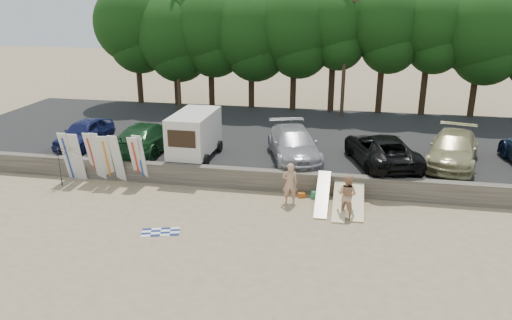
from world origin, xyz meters
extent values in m
plane|color=tan|center=(0.00, 0.00, 0.00)|extent=(120.00, 120.00, 0.00)
cube|color=#6B6356|center=(0.00, 3.00, 0.50)|extent=(44.00, 0.50, 1.00)
cube|color=#282828|center=(0.00, 10.50, 0.35)|extent=(44.00, 14.50, 0.70)
cylinder|color=#382616|center=(-13.80, 17.60, 2.76)|extent=(0.44, 0.44, 4.12)
sphere|color=#1B4714|center=(-13.80, 17.60, 6.78)|extent=(6.20, 6.20, 6.20)
cylinder|color=#382616|center=(-10.69, 17.50, 2.52)|extent=(0.44, 0.44, 3.63)
sphere|color=#1B4714|center=(-10.69, 17.50, 6.07)|extent=(6.19, 6.19, 6.19)
cylinder|color=#382616|center=(-7.95, 17.60, 2.67)|extent=(0.44, 0.44, 3.94)
sphere|color=#1B4714|center=(-7.95, 17.60, 6.52)|extent=(6.01, 6.01, 6.01)
cylinder|color=#382616|center=(-4.84, 17.60, 2.60)|extent=(0.44, 0.44, 3.81)
sphere|color=#1B4714|center=(-4.84, 17.60, 6.32)|extent=(6.17, 6.17, 6.17)
cylinder|color=#382616|center=(-1.66, 17.46, 2.72)|extent=(0.44, 0.44, 4.03)
sphere|color=#1B4714|center=(-1.66, 17.46, 6.66)|extent=(5.95, 5.95, 5.95)
cylinder|color=#382616|center=(1.15, 17.47, 2.82)|extent=(0.44, 0.44, 4.25)
sphere|color=#1B4714|center=(1.15, 17.47, 6.97)|extent=(4.85, 4.85, 4.85)
cylinder|color=#382616|center=(4.59, 17.60, 2.84)|extent=(0.44, 0.44, 4.28)
sphere|color=#1B4714|center=(4.59, 17.60, 7.02)|extent=(5.35, 5.35, 5.35)
cylinder|color=#382616|center=(7.61, 17.60, 2.80)|extent=(0.44, 0.44, 4.20)
sphere|color=#1B4714|center=(7.61, 17.60, 6.91)|extent=(4.95, 4.95, 4.95)
cylinder|color=#382616|center=(10.95, 17.60, 2.69)|extent=(0.44, 0.44, 3.97)
sphere|color=#1B4714|center=(10.95, 17.60, 6.57)|extent=(6.00, 6.00, 6.00)
cylinder|color=#473321|center=(-10.00, 16.00, 5.20)|extent=(0.26, 0.26, 9.00)
cube|color=#473321|center=(-10.00, 16.00, 8.50)|extent=(1.50, 0.10, 0.10)
cylinder|color=#473321|center=(2.00, 16.00, 5.20)|extent=(0.26, 0.26, 9.00)
cube|color=#473321|center=(2.00, 16.00, 8.50)|extent=(1.50, 0.10, 0.10)
cube|color=beige|center=(-5.38, 5.08, 2.08)|extent=(1.98, 3.84, 2.09)
cube|color=black|center=(-5.42, 3.16, 2.27)|extent=(1.42, 0.07, 0.85)
cylinder|color=black|center=(-6.40, 3.86, 1.01)|extent=(0.20, 0.63, 0.63)
cylinder|color=black|center=(-4.41, 3.82, 1.01)|extent=(0.20, 0.63, 0.63)
cylinder|color=black|center=(-6.35, 6.33, 1.01)|extent=(0.20, 0.63, 0.63)
cylinder|color=black|center=(-4.36, 6.29, 1.01)|extent=(0.20, 0.63, 0.63)
imported|color=#161C4D|center=(-12.20, 5.97, 1.45)|extent=(1.99, 4.50, 1.51)
imported|color=#163F1E|center=(-8.30, 5.69, 1.50)|extent=(2.42, 5.61, 1.61)
imported|color=#9F9EA4|center=(-0.20, 5.75, 1.52)|extent=(3.78, 6.05, 1.63)
imported|color=black|center=(4.23, 5.72, 1.50)|extent=(4.16, 6.28, 1.60)
imported|color=tan|center=(7.84, 6.54, 1.50)|extent=(3.55, 5.92, 1.61)
cube|color=silver|center=(-11.20, 2.46, 1.27)|extent=(0.54, 0.68, 2.54)
cube|color=silver|center=(-10.64, 2.38, 1.27)|extent=(0.54, 0.69, 2.54)
cube|color=silver|center=(-9.94, 2.64, 1.27)|extent=(0.58, 0.73, 2.54)
cube|color=silver|center=(-9.63, 2.57, 1.28)|extent=(0.54, 0.58, 2.57)
cube|color=silver|center=(-9.12, 2.51, 1.25)|extent=(0.60, 0.88, 2.50)
cube|color=silver|center=(-8.55, 2.49, 1.27)|extent=(0.55, 0.71, 2.54)
cube|color=silver|center=(-7.39, 2.63, 1.28)|extent=(0.58, 0.63, 2.56)
cube|color=silver|center=(-7.60, 2.59, 1.25)|extent=(0.54, 0.86, 2.50)
cube|color=#D5C486|center=(1.59, 1.53, 0.59)|extent=(0.56, 2.81, 1.18)
cube|color=#D5C486|center=(2.35, 1.33, 0.40)|extent=(0.56, 2.93, 0.80)
cube|color=#D5C486|center=(3.12, 1.57, 0.42)|extent=(0.56, 2.92, 0.84)
imported|color=tan|center=(0.12, 1.64, 0.95)|extent=(0.77, 0.58, 1.90)
imported|color=tan|center=(2.66, 0.81, 0.92)|extent=(1.11, 1.01, 1.85)
cube|color=#2A9C57|center=(1.25, 2.40, 0.16)|extent=(0.45, 0.40, 0.32)
cube|color=#CB6417|center=(0.59, 2.40, 0.11)|extent=(0.38, 0.35, 0.22)
plane|color=white|center=(-4.57, -2.21, 0.01)|extent=(1.86, 1.86, 0.00)
imported|color=black|center=(-11.19, 1.56, 1.00)|extent=(3.10, 3.10, 2.01)
camera|label=1|loc=(2.53, -19.05, 9.11)|focal=35.00mm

